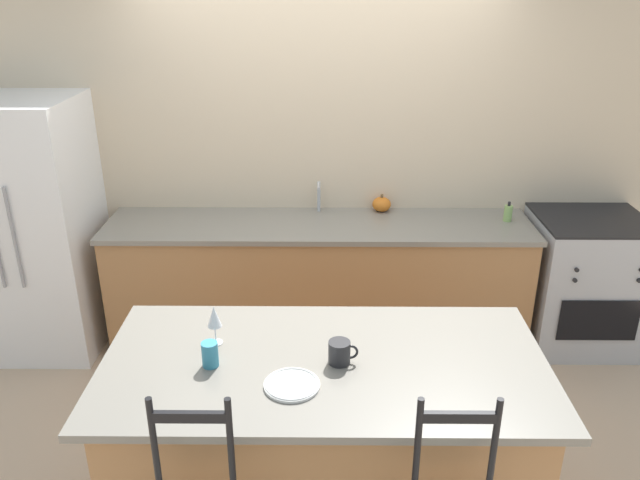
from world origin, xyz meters
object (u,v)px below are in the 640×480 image
at_px(refrigerator, 34,228).
at_px(soap_bottle, 508,213).
at_px(wine_glass, 214,317).
at_px(tumbler_cup, 210,354).
at_px(coffee_mug, 340,352).
at_px(dinner_plate, 292,384).
at_px(pumpkin_decoration, 382,204).
at_px(oven_range, 582,281).

relative_size(refrigerator, soap_bottle, 12.73).
xyz_separation_m(wine_glass, tumbler_cup, (0.01, -0.18, -0.08)).
relative_size(coffee_mug, soap_bottle, 0.93).
bearing_deg(tumbler_cup, dinner_plate, -21.92).
xyz_separation_m(refrigerator, dinner_plate, (1.85, -1.83, 0.07)).
bearing_deg(refrigerator, coffee_mug, -38.97).
height_order(dinner_plate, coffee_mug, coffee_mug).
xyz_separation_m(pumpkin_decoration, soap_bottle, (0.86, -0.19, 0.01)).
bearing_deg(oven_range, coffee_mug, -136.03).
xyz_separation_m(coffee_mug, tumbler_cup, (-0.55, -0.03, 0.01)).
relative_size(wine_glass, tumbler_cup, 1.66).
relative_size(oven_range, coffee_mug, 7.38).
xyz_separation_m(tumbler_cup, pumpkin_decoration, (0.89, 1.98, -0.04)).
relative_size(wine_glass, coffee_mug, 1.45).
bearing_deg(coffee_mug, tumbler_cup, -177.07).
xyz_separation_m(oven_range, dinner_plate, (-1.96, -1.87, 0.47)).
bearing_deg(wine_glass, dinner_plate, -41.63).
xyz_separation_m(coffee_mug, pumpkin_decoration, (0.34, 1.95, -0.03)).
distance_m(refrigerator, oven_range, 3.83).
xyz_separation_m(oven_range, soap_bottle, (-0.56, 0.07, 0.49)).
distance_m(oven_range, soap_bottle, 0.75).
height_order(tumbler_cup, soap_bottle, tumbler_cup).
relative_size(coffee_mug, tumbler_cup, 1.15).
bearing_deg(tumbler_cup, oven_range, 36.76).
height_order(refrigerator, pumpkin_decoration, refrigerator).
xyz_separation_m(dinner_plate, pumpkin_decoration, (0.54, 2.12, 0.01)).
height_order(oven_range, dinner_plate, dinner_plate).
distance_m(pumpkin_decoration, soap_bottle, 0.88).
bearing_deg(oven_range, tumbler_cup, -143.24).
xyz_separation_m(dinner_plate, tumbler_cup, (-0.35, 0.14, 0.05)).
bearing_deg(pumpkin_decoration, wine_glass, -116.46).
xyz_separation_m(dinner_plate, wine_glass, (-0.36, 0.32, 0.12)).
height_order(wine_glass, soap_bottle, wine_glass).
bearing_deg(coffee_mug, dinner_plate, -139.29).
bearing_deg(coffee_mug, soap_bottle, 55.92).
relative_size(refrigerator, pumpkin_decoration, 13.27).
bearing_deg(oven_range, refrigerator, -179.41).
xyz_separation_m(dinner_plate, coffee_mug, (0.20, 0.17, 0.04)).
bearing_deg(dinner_plate, coffee_mug, 40.71).
height_order(pumpkin_decoration, soap_bottle, soap_bottle).
relative_size(oven_range, pumpkin_decoration, 7.16).
distance_m(refrigerator, soap_bottle, 3.25).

